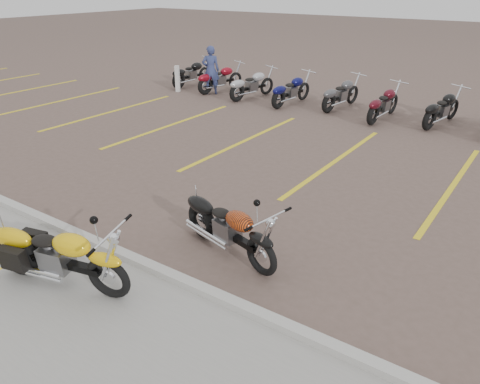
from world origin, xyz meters
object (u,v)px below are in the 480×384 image
Objects in this scene: flame_cruiser at (228,229)px; person_a at (211,70)px; bollard at (177,79)px; yellow_cruiser at (58,257)px.

flame_cruiser is 1.16× the size of person_a.
flame_cruiser is 2.09× the size of bollard.
yellow_cruiser is 2.53m from flame_cruiser.
yellow_cruiser is 2.26× the size of bollard.
flame_cruiser is 11.57m from person_a.
bollard is (-1.32, -0.44, -0.40)m from person_a.
person_a is at bearing 144.17° from flame_cruiser.
person_a reaches higher than yellow_cruiser.
yellow_cruiser is at bearing -55.90° from bollard.
person_a is at bearing 18.39° from bollard.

